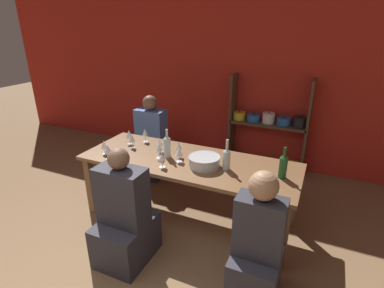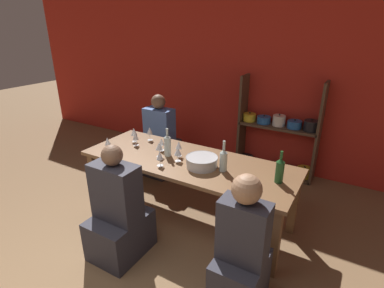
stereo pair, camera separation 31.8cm
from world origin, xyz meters
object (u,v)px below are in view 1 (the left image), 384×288
Objects in this scene: wine_glass_empty_a at (132,138)px; wine_glass_white_c at (159,148)px; wine_bottle_green at (227,158)px; wine_glass_red_f at (160,143)px; dining_table at (188,167)px; wine_glass_red_c at (179,152)px; mixing_bowl at (204,161)px; person_near_a at (257,255)px; wine_bottle_amber at (283,166)px; wine_glass_red_b at (145,133)px; wine_glass_red_d at (129,134)px; person_near_b at (125,221)px; wine_bottle_dark at (167,146)px; wine_glass_red_e at (162,157)px; wine_glass_red_a at (104,145)px; shelf_unit at (268,137)px; person_far_a at (152,147)px; wine_glass_white_a at (108,150)px; wine_glass_white_b at (179,146)px.

wine_glass_white_c is (0.44, -0.13, 0.00)m from wine_glass_empty_a.
wine_glass_red_f is (-0.83, 0.10, -0.02)m from wine_bottle_green.
dining_table is 15.22× the size of wine_glass_red_c.
mixing_bowl is 1.08m from person_near_a.
wine_glass_red_b is at bearing 171.72° from wine_bottle_amber.
wine_glass_red_c is 0.69m from wine_glass_empty_a.
mixing_bowl is 1.84× the size of wine_glass_red_d.
dining_table is 0.44m from wine_glass_red_f.
person_near_a reaches higher than person_near_b.
wine_glass_red_e is at bearing -72.76° from wine_bottle_dark.
wine_glass_red_a is 0.76m from wine_glass_red_e.
shelf_unit is 4.46× the size of wine_bottle_dark.
wine_glass_empty_a is 0.46m from wine_glass_white_c.
person_near_a is at bearing -31.84° from wine_glass_red_b.
wine_glass_red_b is 0.95× the size of wine_glass_red_d.
shelf_unit reaches higher than wine_glass_red_c.
person_far_a is at bearing 158.16° from wine_bottle_amber.
wine_glass_white_c is at bearing -21.27° from wine_glass_red_d.
wine_glass_white_a is at bearing -35.01° from wine_glass_red_a.
mixing_bowl is 2.20× the size of wine_glass_red_f.
wine_glass_red_d reaches higher than wine_glass_white_c.
mixing_bowl is at bearing -10.17° from wine_glass_red_d.
wine_bottle_dark reaches higher than wine_bottle_amber.
wine_glass_white_a is (0.13, -0.09, 0.00)m from wine_glass_red_a.
shelf_unit is 2.09m from wine_glass_empty_a.
person_far_a is at bearing 91.64° from wine_glass_red_a.
wine_glass_red_f is (-0.22, 0.33, -0.01)m from wine_glass_red_e.
wine_glass_red_e is 0.14× the size of person_near_a.
wine_glass_white_a is 0.55m from wine_glass_white_c.
wine_glass_red_b reaches higher than wine_glass_red_c.
dining_table is at bearing -20.37° from wine_glass_red_b.
wine_glass_red_c is (-0.28, -0.01, 0.05)m from mixing_bowl.
wine_glass_red_c is at bearing -14.57° from wine_glass_red_d.
wine_glass_red_c is 0.88× the size of wine_glass_white_b.
wine_bottle_green is at bearing -174.59° from wine_bottle_amber.
wine_bottle_green is 2.00× the size of wine_glass_red_e.
wine_glass_red_a is at bearing 164.35° from person_near_a.
wine_glass_red_e is at bearing 6.14° from wine_glass_white_a.
wine_bottle_amber is at bearing -1.26° from wine_glass_white_b.
wine_glass_white_a is at bearing 137.63° from person_near_b.
shelf_unit reaches higher than wine_glass_white_b.
wine_glass_white_a is at bearing -166.43° from wine_bottle_green.
wine_bottle_dark reaches higher than wine_glass_white_a.
wine_glass_white_b is (0.11, 0.05, -0.00)m from wine_bottle_dark.
wine_glass_white_b reaches higher than wine_glass_red_e.
dining_table is 7.56× the size of wine_bottle_amber.
wine_glass_red_c is 0.14m from wine_glass_white_b.
wine_bottle_green reaches higher than wine_glass_white_c.
wine_bottle_green is at bearing 13.57° from wine_glass_white_a.
dining_table is at bearing 141.05° from person_near_a.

